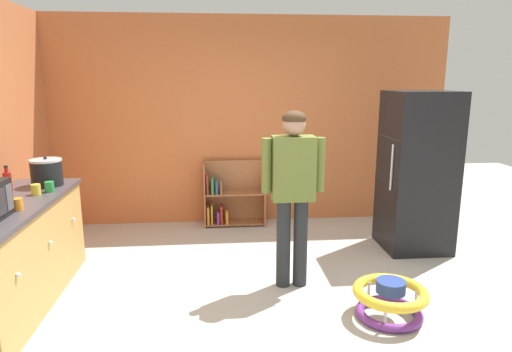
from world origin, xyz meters
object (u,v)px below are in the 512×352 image
at_px(standing_person, 293,183).
at_px(banana_bunch, 15,201).
at_px(ketchup_bottle, 8,182).
at_px(orange_cup, 18,204).
at_px(refrigerator, 417,172).
at_px(yellow_cup, 36,190).
at_px(baby_walker, 390,299).
at_px(bookshelf, 230,198).
at_px(crock_pot, 47,172).
at_px(green_cup, 49,187).
at_px(kitchen_counter, 13,256).

height_order(standing_person, banana_bunch, standing_person).
height_order(ketchup_bottle, orange_cup, ketchup_bottle).
distance_m(refrigerator, yellow_cup, 3.90).
relative_size(yellow_cup, orange_cup, 1.00).
distance_m(ketchup_bottle, yellow_cup, 0.31).
height_order(standing_person, orange_cup, standing_person).
height_order(baby_walker, yellow_cup, yellow_cup).
bearing_deg(bookshelf, standing_person, -74.74).
bearing_deg(yellow_cup, ketchup_bottle, 157.73).
bearing_deg(yellow_cup, refrigerator, 10.30).
bearing_deg(bookshelf, refrigerator, -26.44).
bearing_deg(crock_pot, baby_walker, -20.76).
xyz_separation_m(yellow_cup, green_cup, (0.08, 0.10, 0.00)).
bearing_deg(standing_person, kitchen_counter, -175.91).
bearing_deg(ketchup_bottle, crock_pot, 41.90).
height_order(standing_person, ketchup_bottle, standing_person).
height_order(refrigerator, yellow_cup, refrigerator).
relative_size(banana_bunch, ketchup_bottle, 0.63).
xyz_separation_m(bookshelf, orange_cup, (-1.74, -2.20, 0.58)).
xyz_separation_m(standing_person, orange_cup, (-2.24, -0.35, -0.04)).
bearing_deg(orange_cup, refrigerator, 17.29).
xyz_separation_m(standing_person, crock_pot, (-2.31, 0.49, 0.04)).
distance_m(refrigerator, bookshelf, 2.35).
xyz_separation_m(baby_walker, ketchup_bottle, (-3.27, 0.91, 0.84)).
relative_size(crock_pot, banana_bunch, 1.88).
height_order(kitchen_counter, ketchup_bottle, ketchup_bottle).
xyz_separation_m(ketchup_bottle, green_cup, (0.37, -0.02, -0.05)).
distance_m(bookshelf, orange_cup, 2.86).
height_order(refrigerator, ketchup_bottle, refrigerator).
distance_m(crock_pot, ketchup_bottle, 0.35).
xyz_separation_m(refrigerator, ketchup_bottle, (-4.12, -0.58, 0.11)).
xyz_separation_m(refrigerator, yellow_cup, (-3.83, -0.70, 0.06)).
distance_m(kitchen_counter, orange_cup, 0.55).
bearing_deg(orange_cup, standing_person, 8.76).
height_order(green_cup, orange_cup, same).
distance_m(bookshelf, banana_bunch, 2.79).
bearing_deg(kitchen_counter, refrigerator, 14.28).
xyz_separation_m(banana_bunch, yellow_cup, (0.05, 0.31, 0.02)).
relative_size(standing_person, green_cup, 17.26).
height_order(bookshelf, yellow_cup, yellow_cup).
bearing_deg(green_cup, refrigerator, 9.10).
relative_size(bookshelf, banana_bunch, 5.45).
bearing_deg(standing_person, bookshelf, 105.26).
bearing_deg(green_cup, ketchup_bottle, 176.71).
xyz_separation_m(standing_person, yellow_cup, (-2.28, 0.14, -0.04)).
bearing_deg(ketchup_bottle, standing_person, -5.65).
bearing_deg(kitchen_counter, baby_walker, -8.79).
bearing_deg(crock_pot, banana_bunch, -92.35).
xyz_separation_m(refrigerator, standing_person, (-1.55, -0.83, 0.10)).
xyz_separation_m(kitchen_counter, crock_pot, (0.10, 0.66, 0.58)).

